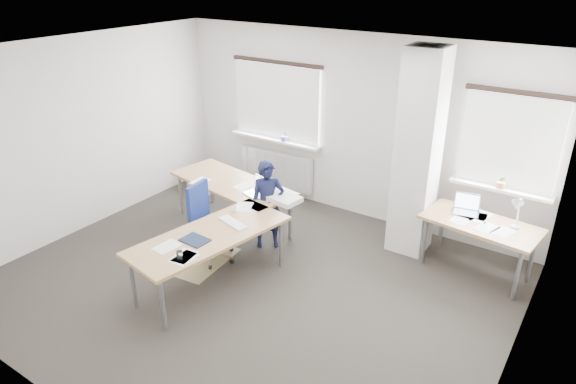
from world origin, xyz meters
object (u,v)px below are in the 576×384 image
Objects in this scene: desk_main at (225,209)px; task_chair at (212,239)px; person at (268,205)px; desk_side at (481,226)px.

task_chair is at bearing -103.74° from desk_main.
person is (0.42, 0.70, 0.34)m from task_chair.
desk_main is 0.61m from person.
person is (-2.62, -0.92, -0.05)m from desk_side.
desk_side is 1.39× the size of task_chair.
task_chair is (-0.09, -0.20, -0.39)m from desk_main.
desk_side reaches higher than desk_main.
desk_main is at bearing -163.78° from person.
task_chair reaches higher than desk_main.
person is at bearing 66.56° from desk_main.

